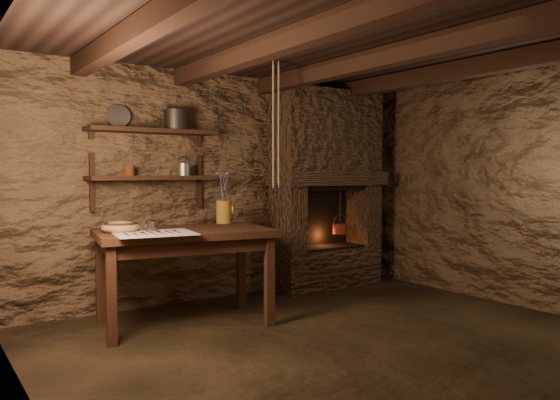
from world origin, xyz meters
TOP-DOWN VIEW (x-y plane):
  - floor at (0.00, 0.00)m, footprint 4.50×4.50m
  - back_wall at (0.00, 2.00)m, footprint 4.50×0.04m
  - left_wall at (-2.25, 0.00)m, footprint 0.04×4.00m
  - right_wall at (2.25, 0.00)m, footprint 0.04×4.00m
  - ceiling at (0.00, 0.00)m, footprint 4.50×4.00m
  - beam_far_left at (-1.50, 0.00)m, footprint 0.14×3.95m
  - beam_mid_left at (-0.50, 0.00)m, footprint 0.14×3.95m
  - beam_mid_right at (0.50, 0.00)m, footprint 0.14×3.95m
  - beam_far_right at (1.50, 0.00)m, footprint 0.14×3.95m
  - shelf_lower at (-0.85, 1.84)m, footprint 1.25×0.30m
  - shelf_upper at (-0.85, 1.84)m, footprint 1.25×0.30m
  - hearth at (1.25, 1.77)m, footprint 1.43×0.51m
  - work_table at (-0.82, 1.22)m, footprint 1.61×1.09m
  - linen_cloth at (-1.16, 1.02)m, footprint 0.70×0.60m
  - pewter_cutlery_row at (-1.16, 1.00)m, footprint 0.55×0.28m
  - drinking_glasses at (-1.14, 1.14)m, footprint 0.20×0.06m
  - stoneware_jug at (-0.26, 1.51)m, footprint 0.16×0.15m
  - wooden_bowl at (-1.35, 1.31)m, footprint 0.38×0.38m
  - iron_stockpot at (-0.61, 1.84)m, footprint 0.29×0.29m
  - tin_pan at (-1.15, 1.94)m, footprint 0.24×0.15m
  - small_kettle at (-0.53, 1.84)m, footprint 0.21×0.18m
  - rusty_tin at (-1.09, 1.84)m, footprint 0.12×0.12m
  - red_pot at (1.42, 1.72)m, footprint 0.22×0.22m
  - hanging_ropes at (0.05, 1.05)m, footprint 0.08×0.08m

SIDE VIEW (x-z plane):
  - floor at x=0.00m, z-range 0.00..0.00m
  - work_table at x=-0.82m, z-range 0.03..0.88m
  - red_pot at x=1.42m, z-range 0.42..0.96m
  - linen_cloth at x=-1.16m, z-range 0.85..0.86m
  - pewter_cutlery_row at x=-1.16m, z-range 0.86..0.87m
  - wooden_bowl at x=-1.35m, z-range 0.83..0.95m
  - drinking_glasses at x=-1.14m, z-range 0.86..0.94m
  - stoneware_jug at x=-0.26m, z-range 0.82..1.33m
  - back_wall at x=0.00m, z-range 0.00..2.40m
  - left_wall at x=-2.25m, z-range 0.00..2.40m
  - right_wall at x=2.25m, z-range 0.00..2.40m
  - hearth at x=1.25m, z-range 0.08..2.38m
  - shelf_lower at x=-0.85m, z-range 1.28..1.32m
  - rusty_tin at x=-1.09m, z-range 1.32..1.42m
  - small_kettle at x=-0.53m, z-range 1.29..1.48m
  - shelf_upper at x=-0.85m, z-range 1.73..1.77m
  - hanging_ropes at x=0.05m, z-range 1.20..2.40m
  - iron_stockpot at x=-0.61m, z-range 1.77..1.95m
  - tin_pan at x=-1.15m, z-range 1.77..2.00m
  - beam_far_left at x=-1.50m, z-range 2.23..2.39m
  - beam_mid_left at x=-0.50m, z-range 2.23..2.39m
  - beam_mid_right at x=0.50m, z-range 2.23..2.39m
  - beam_far_right at x=1.50m, z-range 2.23..2.39m
  - ceiling at x=0.00m, z-range 2.38..2.42m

